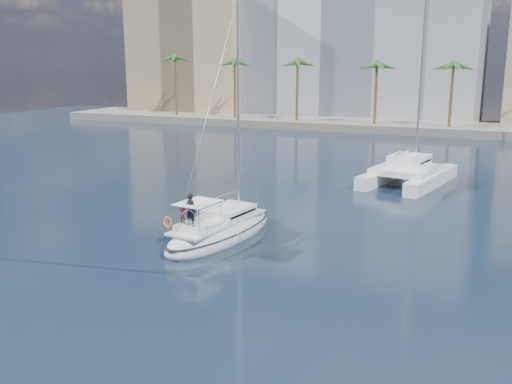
% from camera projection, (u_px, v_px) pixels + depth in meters
% --- Properties ---
extents(ground, '(160.00, 160.00, 0.00)m').
position_uv_depth(ground, '(260.00, 250.00, 32.23)').
color(ground, black).
rests_on(ground, ground).
extents(quay, '(120.00, 14.00, 1.20)m').
position_uv_depth(quay, '(414.00, 126.00, 86.77)').
color(quay, gray).
rests_on(quay, ground).
extents(building_modern, '(42.00, 16.00, 28.00)m').
position_uv_depth(building_modern, '(358.00, 39.00, 99.06)').
color(building_modern, white).
rests_on(building_modern, ground).
extents(building_tan_left, '(22.00, 14.00, 22.00)m').
position_uv_depth(building_tan_left, '(196.00, 57.00, 107.59)').
color(building_tan_left, tan).
rests_on(building_tan_left, ground).
extents(palm_left, '(3.60, 3.60, 12.30)m').
position_uv_depth(palm_left, '(203.00, 61.00, 93.94)').
color(palm_left, brown).
rests_on(palm_left, ground).
extents(palm_centre, '(3.60, 3.60, 12.30)m').
position_uv_depth(palm_centre, '(414.00, 61.00, 80.98)').
color(palm_centre, brown).
rests_on(palm_centre, ground).
extents(main_sloop, '(4.56, 10.29, 14.76)m').
position_uv_depth(main_sloop, '(220.00, 230.00, 34.33)').
color(main_sloop, white).
rests_on(main_sloop, ground).
extents(catamaran, '(7.43, 11.59, 15.79)m').
position_uv_depth(catamaran, '(408.00, 171.00, 49.45)').
color(catamaran, white).
rests_on(catamaran, ground).
extents(seagull, '(0.96, 0.41, 0.18)m').
position_uv_depth(seagull, '(238.00, 233.00, 33.29)').
color(seagull, silver).
rests_on(seagull, ground).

